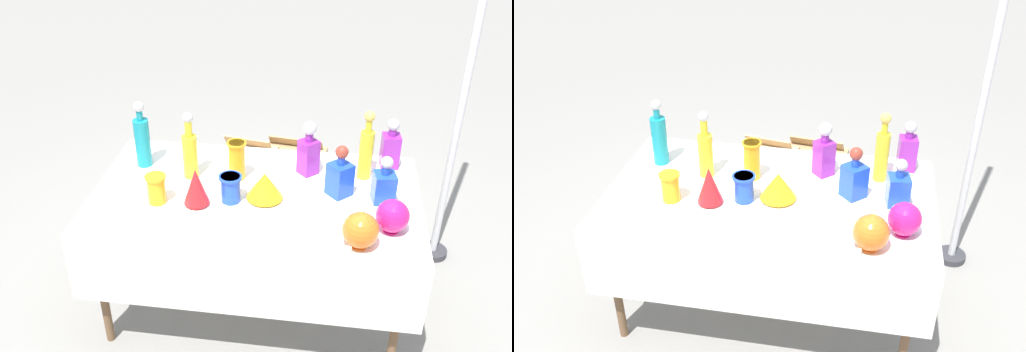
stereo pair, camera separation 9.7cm
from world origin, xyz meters
The scene contains 20 objects.
ground_plane centered at (0.00, 0.00, 0.00)m, with size 40.00×40.00×0.00m, color gray.
display_table centered at (0.00, -0.04, 0.69)m, with size 1.67×0.98×0.76m.
tall_bottle_0 centered at (-0.65, 0.20, 0.92)m, with size 0.08×0.08×0.38m.
tall_bottle_1 centered at (0.55, 0.24, 0.92)m, with size 0.07×0.07×0.39m.
tall_bottle_2 centered at (-0.37, 0.12, 0.91)m, with size 0.08×0.08×0.37m.
square_decanter_0 centered at (0.42, 0.05, 0.87)m, with size 0.15×0.15×0.28m.
square_decanter_1 centered at (0.25, 0.24, 0.90)m, with size 0.13×0.13×0.31m.
square_decanter_2 centered at (0.64, 0.02, 0.86)m, with size 0.12×0.12×0.25m.
square_decanter_3 centered at (0.69, 0.38, 0.88)m, with size 0.10×0.10×0.29m.
slender_vase_0 centered at (-0.11, -0.09, 0.84)m, with size 0.12×0.12×0.14m.
slender_vase_1 centered at (-0.48, -0.15, 0.84)m, with size 0.11×0.11×0.15m.
slender_vase_2 centered at (-0.12, 0.13, 0.87)m, with size 0.10×0.10×0.21m.
fluted_vase_0 centered at (0.05, -0.05, 0.84)m, with size 0.19×0.19×0.15m.
fluted_vase_1 centered at (-0.28, -0.14, 0.86)m, with size 0.13×0.13×0.20m.
round_bowl_0 centered at (0.67, -0.24, 0.85)m, with size 0.16×0.16×0.16m.
round_bowl_1 centered at (0.52, -0.38, 0.85)m, with size 0.16×0.16×0.17m.
price_tag_left centered at (0.46, -0.43, 0.78)m, with size 0.06×0.01×0.04m, color white.
cardboard_box_behind_left centered at (-0.24, 1.13, 0.17)m, with size 0.46×0.49×0.43m.
cardboard_box_behind_right centered at (0.11, 1.26, 0.16)m, with size 0.49×0.38×0.40m.
canopy_pole centered at (1.07, 0.60, 1.11)m, with size 0.18×0.18×2.75m.
Camera 2 is at (0.44, -2.43, 2.35)m, focal length 40.00 mm.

